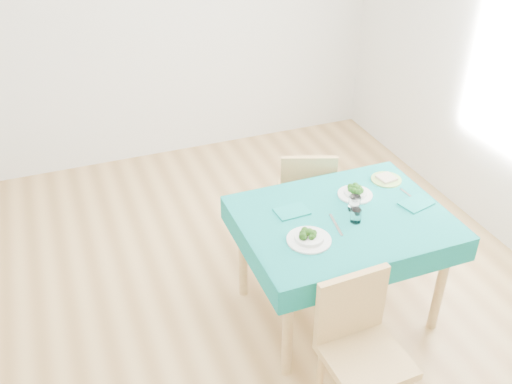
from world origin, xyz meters
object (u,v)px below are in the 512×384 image
object	(u,v)px
table	(338,265)
bowl_near	(309,235)
bowl_far	(355,191)
side_plate	(386,180)
chair_far	(305,190)
chair_near	(368,349)

from	to	relation	value
table	bowl_near	size ratio (longest dim) A/B	4.87
bowl_near	bowl_far	distance (m)	0.57
side_plate	table	bearing A→B (deg)	-150.15
table	bowl_far	distance (m)	0.48
bowl_far	bowl_near	bearing A→B (deg)	-146.12
table	chair_far	distance (m)	0.76
chair_far	side_plate	xyz separation A→B (m)	(0.35, -0.48, 0.28)
chair_far	bowl_far	bearing A→B (deg)	117.12
bowl_near	chair_far	bearing A→B (deg)	65.29
chair_far	chair_near	bearing A→B (deg)	96.84
table	bowl_near	xyz separation A→B (m)	(-0.30, -0.14, 0.42)
table	bowl_far	bearing A→B (deg)	44.79
chair_near	bowl_near	size ratio (longest dim) A/B	3.98
chair_near	side_plate	xyz separation A→B (m)	(0.71, 1.03, 0.26)
table	chair_near	world-z (taller)	chair_near
chair_far	bowl_far	world-z (taller)	chair_far
chair_near	chair_far	world-z (taller)	chair_near
bowl_near	bowl_far	size ratio (longest dim) A/B	1.15
side_plate	chair_near	bearing A→B (deg)	-124.84
bowl_near	side_plate	world-z (taller)	bowl_near
chair_near	chair_far	xyz separation A→B (m)	(0.36, 1.51, -0.02)
chair_near	chair_far	bearing A→B (deg)	74.11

